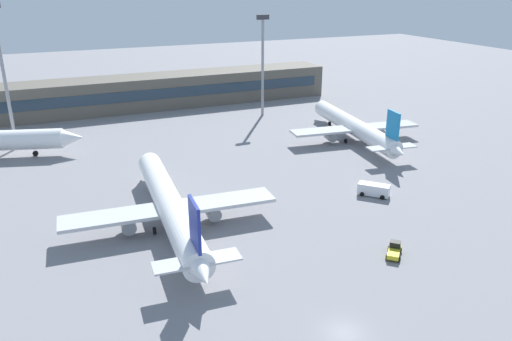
% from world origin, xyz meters
% --- Properties ---
extents(ground_plane, '(400.00, 400.00, 0.00)m').
position_xyz_m(ground_plane, '(0.00, 40.00, 0.00)').
color(ground_plane, gray).
extents(terminal_building, '(112.91, 12.13, 9.00)m').
position_xyz_m(terminal_building, '(0.00, 105.62, 4.50)').
color(terminal_building, '#5B564C').
rests_on(terminal_building, ground_plane).
extents(airplane_near, '(31.47, 45.06, 11.13)m').
position_xyz_m(airplane_near, '(-10.17, 31.76, 3.39)').
color(airplane_near, white).
rests_on(airplane_near, ground_plane).
extents(airplane_mid, '(30.07, 42.84, 10.59)m').
position_xyz_m(airplane_mid, '(38.94, 56.70, 3.23)').
color(airplane_mid, white).
rests_on(airplane_mid, ground_plane).
extents(baggage_tug_yellow, '(3.58, 3.63, 1.75)m').
position_xyz_m(baggage_tug_yellow, '(14.78, 10.69, 0.80)').
color(baggage_tug_yellow, yellow).
rests_on(baggage_tug_yellow, ground_plane).
extents(service_van_white, '(5.01, 5.17, 2.08)m').
position_xyz_m(service_van_white, '(24.17, 28.21, 1.11)').
color(service_van_white, white).
rests_on(service_van_white, ground_plane).
extents(floodlight_tower_west, '(3.20, 0.80, 30.31)m').
position_xyz_m(floodlight_tower_west, '(-31.28, 80.36, 17.24)').
color(floodlight_tower_west, gray).
rests_on(floodlight_tower_west, ground_plane).
extents(floodlight_tower_east, '(3.20, 0.80, 25.97)m').
position_xyz_m(floodlight_tower_east, '(29.28, 84.78, 15.01)').
color(floodlight_tower_east, gray).
rests_on(floodlight_tower_east, ground_plane).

